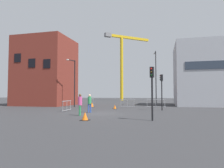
{
  "coord_description": "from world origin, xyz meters",
  "views": [
    {
      "loc": [
        5.81,
        -17.5,
        1.73
      ],
      "look_at": [
        0.0,
        5.56,
        2.97
      ],
      "focal_mm": 32.18,
      "sensor_mm": 36.0,
      "label": 1
    }
  ],
  "objects": [
    {
      "name": "safety_barrier_left_run",
      "position": [
        4.93,
        9.86,
        0.56
      ],
      "size": [
        2.56,
        0.22,
        1.08
      ],
      "color": "#B2B5BA",
      "rests_on": "ground"
    },
    {
      "name": "brick_building",
      "position": [
        -12.36,
        11.02,
        5.32
      ],
      "size": [
        8.08,
        7.22,
        10.63
      ],
      "color": "maroon",
      "rests_on": "ground"
    },
    {
      "name": "traffic_cone_orange",
      "position": [
        0.77,
        -4.88,
        0.26
      ],
      "size": [
        0.57,
        0.57,
        0.57
      ],
      "color": "black",
      "rests_on": "ground"
    },
    {
      "name": "traffic_light_corner",
      "position": [
        5.15,
        -3.98,
        2.41
      ],
      "size": [
        0.29,
        0.39,
        3.56
      ],
      "color": "black",
      "rests_on": "ground"
    },
    {
      "name": "pedestrian_waiting",
      "position": [
        -0.78,
        -2.11,
        1.04
      ],
      "size": [
        0.34,
        0.34,
        1.78
      ],
      "color": "#2D844C",
      "rests_on": "ground"
    },
    {
      "name": "construction_crane",
      "position": [
        -5.43,
        39.48,
        12.71
      ],
      "size": [
        11.9,
        9.79,
        19.14
      ],
      "color": "gold",
      "rests_on": "ground"
    },
    {
      "name": "streetlamp_tall",
      "position": [
        4.86,
        13.12,
        4.76
      ],
      "size": [
        0.49,
        1.52,
        8.25
      ],
      "color": "#2D2D30",
      "rests_on": "ground"
    },
    {
      "name": "traffic_light_near",
      "position": [
        5.73,
        5.06,
        2.63
      ],
      "size": [
        0.37,
        0.25,
        3.91
      ],
      "color": "black",
      "rests_on": "ground"
    },
    {
      "name": "office_block",
      "position": [
        14.58,
        16.09,
        4.77
      ],
      "size": [
        13.61,
        9.03,
        9.54
      ],
      "color": "#A8AAB2",
      "rests_on": "ground"
    },
    {
      "name": "pedestrian_walking",
      "position": [
        -0.98,
        0.64,
        1.01
      ],
      "size": [
        0.34,
        0.34,
        1.74
      ],
      "color": "#33519E",
      "rests_on": "ground"
    },
    {
      "name": "safety_barrier_mid_span",
      "position": [
        1.22,
        9.15,
        0.56
      ],
      "size": [
        1.98,
        0.07,
        1.08
      ],
      "color": "#9EA0A5",
      "rests_on": "ground"
    },
    {
      "name": "streetlamp_short",
      "position": [
        -6.04,
        7.9,
        3.85
      ],
      "size": [
        0.73,
        1.5,
        6.47
      ],
      "color": "black",
      "rests_on": "ground"
    },
    {
      "name": "safety_barrier_right_run",
      "position": [
        -3.91,
        1.74,
        0.56
      ],
      "size": [
        0.39,
        2.58,
        1.08
      ],
      "color": "#9EA0A5",
      "rests_on": "ground"
    },
    {
      "name": "ground",
      "position": [
        0.0,
        0.0,
        0.0
      ],
      "size": [
        160.0,
        160.0,
        0.0
      ],
      "primitive_type": "plane",
      "color": "#333335"
    },
    {
      "name": "safety_barrier_rear",
      "position": [
        -4.63,
        11.1,
        0.56
      ],
      "size": [
        0.13,
        2.14,
        1.08
      ],
      "color": "gray",
      "rests_on": "ground"
    },
    {
      "name": "traffic_cone_by_barrier",
      "position": [
        -3.62,
        8.64,
        0.31
      ],
      "size": [
        0.65,
        0.65,
        0.66
      ],
      "color": "black",
      "rests_on": "ground"
    },
    {
      "name": "traffic_cone_striped",
      "position": [
        0.27,
        5.87,
        0.23
      ],
      "size": [
        0.5,
        0.5,
        0.5
      ],
      "color": "black",
      "rests_on": "ground"
    }
  ]
}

